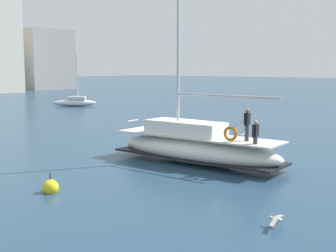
{
  "coord_description": "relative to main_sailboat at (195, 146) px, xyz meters",
  "views": [
    {
      "loc": [
        -19.8,
        -15.44,
        4.96
      ],
      "look_at": [
        -1.91,
        0.61,
        1.8
      ],
      "focal_mm": 47.25,
      "sensor_mm": 36.0,
      "label": 1
    }
  ],
  "objects": [
    {
      "name": "seagull",
      "position": [
        -5.68,
        -7.75,
        -0.64
      ],
      "size": [
        1.18,
        0.48,
        0.17
      ],
      "color": "silver",
      "rests_on": "ground"
    },
    {
      "name": "ground_plane",
      "position": [
        1.92,
        1.32,
        -0.9
      ],
      "size": [
        400.0,
        400.0,
        0.0
      ],
      "primitive_type": "plane",
      "color": "navy"
    },
    {
      "name": "mooring_buoy",
      "position": [
        -8.19,
        0.92,
        -0.71
      ],
      "size": [
        0.66,
        0.66,
        0.93
      ],
      "color": "yellow",
      "rests_on": "ground"
    },
    {
      "name": "moored_sloop_near",
      "position": [
        16.71,
        33.18,
        -0.34
      ],
      "size": [
        4.78,
        4.98,
        6.71
      ],
      "color": "silver",
      "rests_on": "ground"
    },
    {
      "name": "main_sailboat",
      "position": [
        0.0,
        0.0,
        0.0
      ],
      "size": [
        3.2,
        9.77,
        12.43
      ],
      "color": "white",
      "rests_on": "ground"
    }
  ]
}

